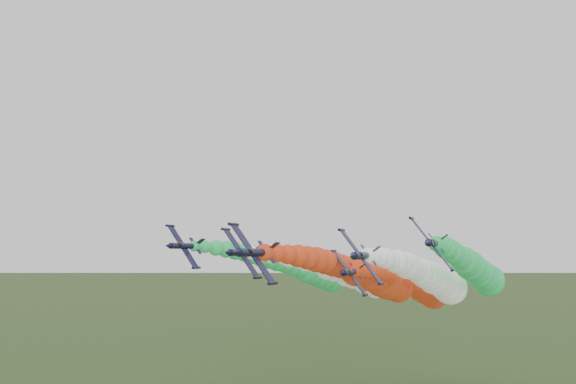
% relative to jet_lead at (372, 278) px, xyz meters
% --- Properties ---
extents(jet_lead, '(11.76, 82.44, 16.16)m').
position_rel_jet_lead_xyz_m(jet_lead, '(0.00, 0.00, 0.00)').
color(jet_lead, black).
rests_on(jet_lead, ground).
extents(jet_inner_left, '(12.02, 82.70, 16.43)m').
position_rel_jet_lead_xyz_m(jet_inner_left, '(-8.30, 13.48, -0.01)').
color(jet_inner_left, black).
rests_on(jet_inner_left, ground).
extents(jet_inner_right, '(12.48, 83.17, 16.89)m').
position_rel_jet_lead_xyz_m(jet_inner_right, '(11.23, 13.81, -0.70)').
color(jet_inner_right, black).
rests_on(jet_inner_right, ground).
extents(jet_outer_left, '(12.46, 83.14, 16.87)m').
position_rel_jet_lead_xyz_m(jet_outer_left, '(-23.45, 23.21, 0.81)').
color(jet_outer_left, black).
rests_on(jet_outer_left, ground).
extents(jet_outer_right, '(12.27, 82.96, 16.68)m').
position_rel_jet_lead_xyz_m(jet_outer_right, '(20.27, 17.83, 1.27)').
color(jet_outer_right, black).
rests_on(jet_outer_right, ground).
extents(jet_trail, '(12.42, 83.10, 16.83)m').
position_rel_jet_lead_xyz_m(jet_trail, '(4.92, 31.36, -3.73)').
color(jet_trail, black).
rests_on(jet_trail, ground).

